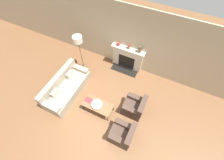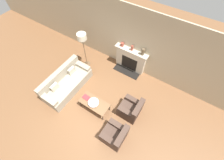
{
  "view_description": "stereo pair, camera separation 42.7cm",
  "coord_description": "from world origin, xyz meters",
  "px_view_note": "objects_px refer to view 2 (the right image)",
  "views": [
    {
      "loc": [
        1.45,
        -1.69,
        5.44
      ],
      "look_at": [
        -0.08,
        1.46,
        0.45
      ],
      "focal_mm": 24.0,
      "sensor_mm": 36.0,
      "label": 1
    },
    {
      "loc": [
        1.82,
        -1.48,
        5.44
      ],
      "look_at": [
        -0.08,
        1.46,
        0.45
      ],
      "focal_mm": 24.0,
      "sensor_mm": 36.0,
      "label": 2
    }
  ],
  "objects_px": {
    "couch": "(66,83)",
    "book": "(86,97)",
    "armchair_near": "(115,135)",
    "mantel_vase_left": "(122,44)",
    "coffee_table": "(94,103)",
    "armchair_far": "(131,109)",
    "floor_lamp": "(82,39)",
    "mantel_vase_center_left": "(132,48)",
    "mantel_vase_center_right": "(143,52)",
    "bowl": "(94,103)",
    "fireplace": "(130,60)"
  },
  "relations": [
    {
      "from": "couch",
      "to": "book",
      "type": "height_order",
      "value": "couch"
    },
    {
      "from": "armchair_near",
      "to": "mantel_vase_left",
      "type": "height_order",
      "value": "mantel_vase_left"
    },
    {
      "from": "coffee_table",
      "to": "book",
      "type": "height_order",
      "value": "book"
    },
    {
      "from": "armchair_far",
      "to": "coffee_table",
      "type": "relative_size",
      "value": 0.75
    },
    {
      "from": "couch",
      "to": "floor_lamp",
      "type": "height_order",
      "value": "floor_lamp"
    },
    {
      "from": "floor_lamp",
      "to": "mantel_vase_center_left",
      "type": "xyz_separation_m",
      "value": [
        1.8,
        0.9,
        -0.25
      ]
    },
    {
      "from": "couch",
      "to": "armchair_far",
      "type": "height_order",
      "value": "armchair_far"
    },
    {
      "from": "couch",
      "to": "mantel_vase_center_right",
      "type": "xyz_separation_m",
      "value": [
        2.16,
        2.38,
        0.97
      ]
    },
    {
      "from": "couch",
      "to": "bowl",
      "type": "distance_m",
      "value": 1.57
    },
    {
      "from": "bowl",
      "to": "book",
      "type": "xyz_separation_m",
      "value": [
        -0.38,
        0.04,
        -0.04
      ]
    },
    {
      "from": "armchair_near",
      "to": "mantel_vase_center_left",
      "type": "height_order",
      "value": "mantel_vase_center_left"
    },
    {
      "from": "armchair_near",
      "to": "mantel_vase_left",
      "type": "distance_m",
      "value": 3.56
    },
    {
      "from": "bowl",
      "to": "mantel_vase_center_left",
      "type": "distance_m",
      "value": 2.66
    },
    {
      "from": "fireplace",
      "to": "mantel_vase_center_left",
      "type": "relative_size",
      "value": 6.76
    },
    {
      "from": "floor_lamp",
      "to": "mantel_vase_center_left",
      "type": "height_order",
      "value": "floor_lamp"
    },
    {
      "from": "armchair_near",
      "to": "bowl",
      "type": "bearing_deg",
      "value": -112.39
    },
    {
      "from": "armchair_far",
      "to": "mantel_vase_center_right",
      "type": "distance_m",
      "value": 2.28
    },
    {
      "from": "floor_lamp",
      "to": "mantel_vase_left",
      "type": "distance_m",
      "value": 1.64
    },
    {
      "from": "mantel_vase_center_left",
      "to": "mantel_vase_center_right",
      "type": "relative_size",
      "value": 0.72
    },
    {
      "from": "coffee_table",
      "to": "mantel_vase_center_right",
      "type": "relative_size",
      "value": 3.76
    },
    {
      "from": "armchair_far",
      "to": "book",
      "type": "bearing_deg",
      "value": -71.72
    },
    {
      "from": "armchair_far",
      "to": "book",
      "type": "relative_size",
      "value": 3.05
    },
    {
      "from": "armchair_near",
      "to": "floor_lamp",
      "type": "distance_m",
      "value": 3.83
    },
    {
      "from": "coffee_table",
      "to": "mantel_vase_left",
      "type": "distance_m",
      "value": 2.67
    },
    {
      "from": "armchair_far",
      "to": "fireplace",
      "type": "bearing_deg",
      "value": -150.08
    },
    {
      "from": "armchair_near",
      "to": "coffee_table",
      "type": "height_order",
      "value": "armchair_near"
    },
    {
      "from": "mantel_vase_left",
      "to": "mantel_vase_center_left",
      "type": "xyz_separation_m",
      "value": [
        0.46,
        0.0,
        0.04
      ]
    },
    {
      "from": "mantel_vase_center_right",
      "to": "armchair_far",
      "type": "bearing_deg",
      "value": -71.73
    },
    {
      "from": "couch",
      "to": "coffee_table",
      "type": "relative_size",
      "value": 1.9
    },
    {
      "from": "mantel_vase_center_right",
      "to": "mantel_vase_left",
      "type": "bearing_deg",
      "value": 180.0
    },
    {
      "from": "coffee_table",
      "to": "mantel_vase_center_right",
      "type": "height_order",
      "value": "mantel_vase_center_right"
    },
    {
      "from": "couch",
      "to": "book",
      "type": "relative_size",
      "value": 7.7
    },
    {
      "from": "armchair_far",
      "to": "mantel_vase_center_left",
      "type": "bearing_deg",
      "value": -150.17
    },
    {
      "from": "bowl",
      "to": "book",
      "type": "distance_m",
      "value": 0.39
    },
    {
      "from": "couch",
      "to": "floor_lamp",
      "type": "xyz_separation_m",
      "value": [
        -0.12,
        1.48,
        1.18
      ]
    },
    {
      "from": "fireplace",
      "to": "floor_lamp",
      "type": "distance_m",
      "value": 2.22
    },
    {
      "from": "couch",
      "to": "armchair_near",
      "type": "distance_m",
      "value": 2.89
    },
    {
      "from": "fireplace",
      "to": "armchair_far",
      "type": "distance_m",
      "value": 2.26
    },
    {
      "from": "fireplace",
      "to": "armchair_near",
      "type": "height_order",
      "value": "fireplace"
    },
    {
      "from": "armchair_near",
      "to": "mantel_vase_center_left",
      "type": "xyz_separation_m",
      "value": [
        -1.13,
        3.06,
        0.91
      ]
    },
    {
      "from": "bowl",
      "to": "mantel_vase_center_right",
      "type": "distance_m",
      "value": 2.73
    },
    {
      "from": "mantel_vase_left",
      "to": "mantel_vase_center_left",
      "type": "height_order",
      "value": "mantel_vase_center_left"
    },
    {
      "from": "couch",
      "to": "armchair_near",
      "type": "bearing_deg",
      "value": -103.71
    },
    {
      "from": "armchair_near",
      "to": "mantel_vase_left",
      "type": "relative_size",
      "value": 5.87
    },
    {
      "from": "book",
      "to": "floor_lamp",
      "type": "distance_m",
      "value": 2.31
    },
    {
      "from": "coffee_table",
      "to": "mantel_vase_center_left",
      "type": "bearing_deg",
      "value": 87.28
    },
    {
      "from": "mantel_vase_center_left",
      "to": "armchair_far",
      "type": "bearing_deg",
      "value": -60.17
    },
    {
      "from": "coffee_table",
      "to": "mantel_vase_center_right",
      "type": "bearing_deg",
      "value": 76.65
    },
    {
      "from": "couch",
      "to": "mantel_vase_left",
      "type": "relative_size",
      "value": 14.81
    },
    {
      "from": "floor_lamp",
      "to": "couch",
      "type": "bearing_deg",
      "value": -85.18
    }
  ]
}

